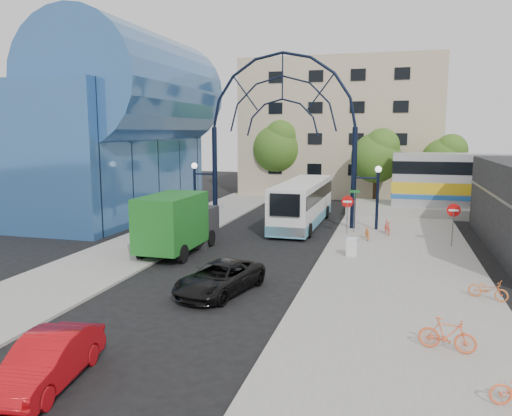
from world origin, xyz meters
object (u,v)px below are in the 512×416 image
(black_suv, at_px, (220,278))
(bike_near_b, at_px, (387,227))
(gateway_arch, at_px, (282,104))
(city_bus, at_px, (303,202))
(tree_north_a, at_px, (377,155))
(sandwich_board, at_px, (352,245))
(bike_far_a, at_px, (488,289))
(bike_near_a, at_px, (367,232))
(bike_far_b, at_px, (447,335))
(do_not_enter_sign, at_px, (453,214))
(tree_north_b, at_px, (279,146))
(green_truck, at_px, (179,223))
(red_sedan, at_px, (47,361))
(tree_north_c, at_px, (446,159))
(stop_sign, at_px, (347,205))
(street_name_sign, at_px, (354,202))

(black_suv, xyz_separation_m, bike_near_b, (6.55, 13.88, -0.06))
(gateway_arch, bearing_deg, city_bus, 31.25)
(tree_north_a, distance_m, bike_near_b, 13.99)
(sandwich_board, distance_m, bike_near_b, 6.83)
(gateway_arch, height_order, bike_far_a, gateway_arch)
(city_bus, distance_m, bike_near_b, 6.46)
(bike_far_a, bearing_deg, black_suv, 125.06)
(bike_near_a, relative_size, bike_far_b, 0.92)
(do_not_enter_sign, bearing_deg, tree_north_b, 126.74)
(tree_north_a, height_order, tree_north_b, tree_north_b)
(do_not_enter_sign, xyz_separation_m, green_truck, (-14.80, -5.17, -0.31))
(tree_north_b, relative_size, red_sedan, 1.96)
(tree_north_c, relative_size, bike_far_a, 4.29)
(black_suv, bearing_deg, city_bus, 101.32)
(tree_north_a, xyz_separation_m, bike_near_b, (1.21, -13.34, -4.02))
(do_not_enter_sign, bearing_deg, red_sedan, -121.39)
(bike_far_b, bearing_deg, city_bus, 33.39)
(tree_north_b, height_order, city_bus, tree_north_b)
(stop_sign, relative_size, black_suv, 0.53)
(stop_sign, relative_size, street_name_sign, 0.89)
(tree_north_b, relative_size, city_bus, 0.69)
(tree_north_a, bearing_deg, bike_far_b, -84.03)
(bike_near_b, bearing_deg, tree_north_b, 110.87)
(sandwich_board, relative_size, green_truck, 0.15)
(stop_sign, bearing_deg, street_name_sign, 56.36)
(red_sedan, distance_m, bike_far_a, 16.10)
(gateway_arch, height_order, tree_north_c, gateway_arch)
(city_bus, distance_m, green_truck, 11.27)
(do_not_enter_sign, distance_m, tree_north_a, 16.86)
(bike_near_b, bearing_deg, sandwich_board, -116.73)
(bike_near_a, relative_size, bike_near_b, 1.01)
(tree_north_b, bearing_deg, red_sedan, -85.92)
(street_name_sign, bearing_deg, red_sedan, -105.62)
(black_suv, bearing_deg, bike_far_a, 22.98)
(tree_north_a, bearing_deg, bike_far_a, -78.32)
(tree_north_b, bearing_deg, black_suv, -81.51)
(tree_north_b, xyz_separation_m, bike_near_b, (11.21, -17.34, -4.68))
(tree_north_b, bearing_deg, sandwich_board, -68.41)
(city_bus, relative_size, bike_near_b, 7.49)
(street_name_sign, bearing_deg, do_not_enter_sign, -24.16)
(red_sedan, bearing_deg, stop_sign, 67.19)
(sandwich_board, xyz_separation_m, tree_north_b, (-9.48, 23.95, 4.52))
(bike_near_b, bearing_deg, black_suv, -127.28)
(city_bus, bearing_deg, street_name_sign, -29.60)
(street_name_sign, height_order, green_truck, green_truck)
(bike_far_b, bearing_deg, do_not_enter_sign, 5.16)
(gateway_arch, xyz_separation_m, red_sedan, (-1.05, -23.74, -7.88))
(sandwich_board, xyz_separation_m, tree_north_c, (6.52, 21.95, 3.53))
(street_name_sign, bearing_deg, bike_near_a, -63.03)
(do_not_enter_sign, distance_m, tree_north_c, 18.11)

